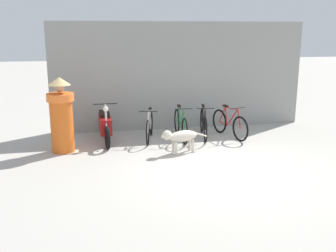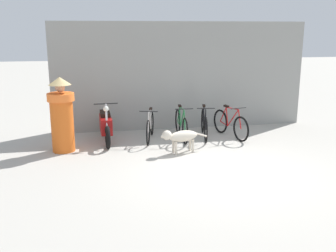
% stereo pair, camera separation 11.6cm
% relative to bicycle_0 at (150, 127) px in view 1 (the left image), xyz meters
% --- Properties ---
extents(ground_plane, '(60.00, 60.00, 0.00)m').
position_rel_bicycle_0_xyz_m(ground_plane, '(1.10, -2.51, -0.35)').
color(ground_plane, '#ADA89E').
extents(shop_wall_back, '(7.31, 0.20, 3.03)m').
position_rel_bicycle_0_xyz_m(shop_wall_back, '(1.10, 1.18, 1.16)').
color(shop_wall_back, gray).
rests_on(shop_wall_back, ground).
extents(bicycle_0, '(0.53, 1.60, 0.84)m').
position_rel_bicycle_0_xyz_m(bicycle_0, '(0.00, 0.00, 0.00)').
color(bicycle_0, black).
rests_on(bicycle_0, ground).
extents(bicycle_1, '(0.46, 1.78, 0.89)m').
position_rel_bicycle_0_xyz_m(bicycle_1, '(0.83, -0.01, 0.02)').
color(bicycle_1, black).
rests_on(bicycle_1, ground).
extents(bicycle_2, '(0.48, 1.67, 0.87)m').
position_rel_bicycle_0_xyz_m(bicycle_2, '(1.45, -0.03, 0.01)').
color(bicycle_2, black).
rests_on(bicycle_2, ground).
extents(bicycle_3, '(0.54, 1.59, 0.86)m').
position_rel_bicycle_0_xyz_m(bicycle_3, '(2.14, -0.13, 0.00)').
color(bicycle_3, black).
rests_on(bicycle_3, ground).
extents(motorcycle, '(0.58, 1.86, 1.07)m').
position_rel_bicycle_0_xyz_m(motorcycle, '(-1.14, 0.06, 0.07)').
color(motorcycle, black).
rests_on(motorcycle, ground).
extents(stray_dog, '(1.19, 0.46, 0.58)m').
position_rel_bicycle_0_xyz_m(stray_dog, '(0.53, -1.25, 0.05)').
color(stray_dog, beige).
rests_on(stray_dog, ground).
extents(person_in_robes, '(0.83, 0.83, 1.76)m').
position_rel_bicycle_0_xyz_m(person_in_robes, '(-2.16, -0.57, 0.53)').
color(person_in_robes, orange).
rests_on(person_in_robes, ground).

